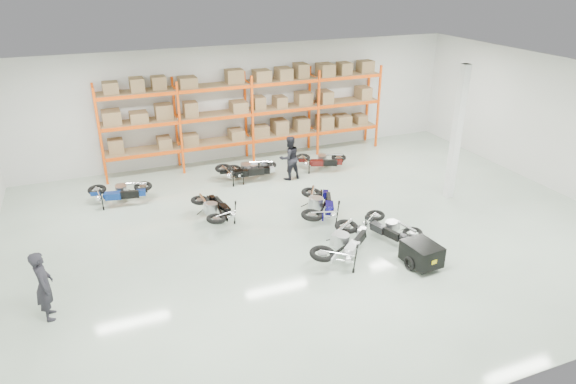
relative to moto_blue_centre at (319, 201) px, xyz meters
name	(u,v)px	position (x,y,z in m)	size (l,w,h in m)	color
room	(319,160)	(-0.39, -0.69, 1.65)	(18.00, 18.00, 18.00)	#B3C8B4
pallet_rack	(249,105)	(-0.39, 5.76, 1.66)	(11.28, 0.98, 3.62)	#FF520D
structural_column	(457,134)	(4.81, -0.19, 1.65)	(0.25, 0.25, 4.50)	white
moto_blue_centre	(319,201)	(0.00, 0.00, 0.00)	(0.87, 1.95, 1.19)	#0B0852
moto_silver_left	(344,238)	(-0.41, -2.42, 0.02)	(0.89, 2.01, 1.23)	#B1B3B9
moto_black_far_left	(214,205)	(-3.09, 1.03, -0.06)	(0.78, 1.75, 1.07)	black
moto_touring_right	(389,223)	(1.28, -1.98, -0.09)	(0.74, 1.67, 1.02)	black
trailer	(421,254)	(1.28, -3.58, -0.20)	(0.85, 1.62, 0.67)	black
moto_back_a	(119,188)	(-5.69, 3.45, -0.05)	(0.79, 1.79, 1.09)	navy
moto_back_b	(253,167)	(-0.94, 3.77, -0.10)	(0.73, 1.63, 1.00)	silver
moto_back_c	(245,166)	(-1.24, 3.76, -0.04)	(0.81, 1.82, 1.11)	black
moto_back_d	(321,157)	(1.80, 3.69, -0.08)	(0.75, 1.69, 1.03)	#400D0C
person_left	(44,286)	(-7.76, -2.21, 0.25)	(0.61, 0.40, 1.69)	black
person_back	(289,158)	(0.33, 3.31, 0.22)	(0.80, 0.62, 1.64)	black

